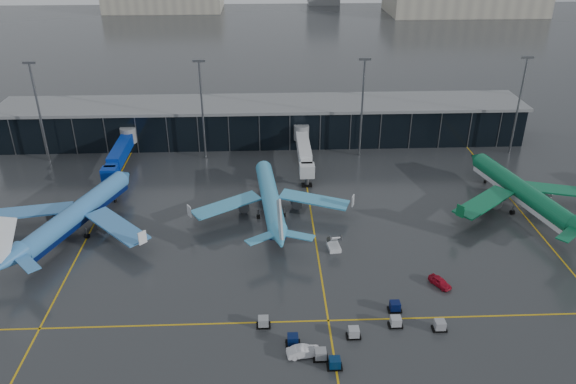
{
  "coord_description": "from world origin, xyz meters",
  "views": [
    {
      "loc": [
        0.72,
        -84.12,
        58.73
      ],
      "look_at": [
        5.0,
        18.0,
        6.0
      ],
      "focal_mm": 35.0,
      "sensor_mm": 36.0,
      "label": 1
    }
  ],
  "objects_px": {
    "airliner_arkefly": "(76,202)",
    "service_van_red": "(440,282)",
    "airliner_klm_near": "(270,188)",
    "baggage_carts": "(350,333)",
    "airliner_aer_lingus": "(524,181)",
    "mobile_airstair": "(334,246)",
    "service_van_white": "(304,351)"
  },
  "relations": [
    {
      "from": "airliner_arkefly",
      "to": "mobile_airstair",
      "type": "height_order",
      "value": "airliner_arkefly"
    },
    {
      "from": "baggage_carts",
      "to": "service_van_red",
      "type": "relative_size",
      "value": 6.61
    },
    {
      "from": "airliner_klm_near",
      "to": "baggage_carts",
      "type": "xyz_separation_m",
      "value": [
        11.61,
        -38.9,
        -5.31
      ]
    },
    {
      "from": "airliner_arkefly",
      "to": "service_van_red",
      "type": "xyz_separation_m",
      "value": [
        67.09,
        -21.13,
        -5.77
      ]
    },
    {
      "from": "airliner_klm_near",
      "to": "service_van_red",
      "type": "relative_size",
      "value": 8.9
    },
    {
      "from": "airliner_arkefly",
      "to": "service_van_red",
      "type": "relative_size",
      "value": 9.57
    },
    {
      "from": "airliner_arkefly",
      "to": "airliner_klm_near",
      "type": "relative_size",
      "value": 1.08
    },
    {
      "from": "airliner_klm_near",
      "to": "airliner_aer_lingus",
      "type": "bearing_deg",
      "value": -5.17
    },
    {
      "from": "airliner_aer_lingus",
      "to": "service_van_white",
      "type": "distance_m",
      "value": 65.42
    },
    {
      "from": "airliner_arkefly",
      "to": "service_van_white",
      "type": "relative_size",
      "value": 8.56
    },
    {
      "from": "baggage_carts",
      "to": "service_van_red",
      "type": "height_order",
      "value": "baggage_carts"
    },
    {
      "from": "airliner_aer_lingus",
      "to": "baggage_carts",
      "type": "height_order",
      "value": "airliner_aer_lingus"
    },
    {
      "from": "mobile_airstair",
      "to": "service_van_white",
      "type": "xyz_separation_m",
      "value": [
        -7.65,
        -28.09,
        0.05
      ]
    },
    {
      "from": "airliner_arkefly",
      "to": "airliner_aer_lingus",
      "type": "distance_m",
      "value": 92.03
    },
    {
      "from": "baggage_carts",
      "to": "service_van_white",
      "type": "xyz_separation_m",
      "value": [
        -7.32,
        -3.67,
        0.06
      ]
    },
    {
      "from": "airliner_arkefly",
      "to": "mobile_airstair",
      "type": "relative_size",
      "value": 12.34
    },
    {
      "from": "airliner_arkefly",
      "to": "airliner_aer_lingus",
      "type": "relative_size",
      "value": 0.99
    },
    {
      "from": "airliner_klm_near",
      "to": "mobile_airstair",
      "type": "bearing_deg",
      "value": -55.65
    },
    {
      "from": "baggage_carts",
      "to": "service_van_red",
      "type": "distance_m",
      "value": 21.14
    },
    {
      "from": "airliner_arkefly",
      "to": "service_van_red",
      "type": "bearing_deg",
      "value": 2.31
    },
    {
      "from": "airliner_aer_lingus",
      "to": "mobile_airstair",
      "type": "distance_m",
      "value": 44.52
    },
    {
      "from": "airliner_arkefly",
      "to": "service_van_red",
      "type": "height_order",
      "value": "airliner_arkefly"
    },
    {
      "from": "service_van_red",
      "to": "airliner_aer_lingus",
      "type": "bearing_deg",
      "value": 17.68
    },
    {
      "from": "airliner_klm_near",
      "to": "service_van_white",
      "type": "height_order",
      "value": "airliner_klm_near"
    },
    {
      "from": "airliner_klm_near",
      "to": "service_van_red",
      "type": "distance_m",
      "value": 39.67
    },
    {
      "from": "airliner_aer_lingus",
      "to": "service_van_white",
      "type": "relative_size",
      "value": 8.66
    },
    {
      "from": "airliner_klm_near",
      "to": "airliner_aer_lingus",
      "type": "height_order",
      "value": "airliner_aer_lingus"
    },
    {
      "from": "baggage_carts",
      "to": "mobile_airstair",
      "type": "bearing_deg",
      "value": 89.22
    },
    {
      "from": "airliner_klm_near",
      "to": "service_van_red",
      "type": "height_order",
      "value": "airliner_klm_near"
    },
    {
      "from": "baggage_carts",
      "to": "airliner_arkefly",
      "type": "bearing_deg",
      "value": 146.21
    },
    {
      "from": "airliner_klm_near",
      "to": "mobile_airstair",
      "type": "height_order",
      "value": "airliner_klm_near"
    },
    {
      "from": "airliner_klm_near",
      "to": "airliner_aer_lingus",
      "type": "relative_size",
      "value": 0.92
    }
  ]
}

